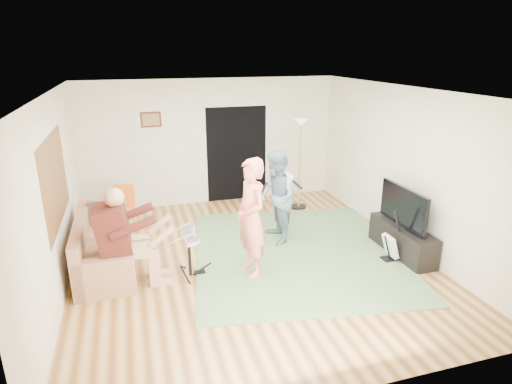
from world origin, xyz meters
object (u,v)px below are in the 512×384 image
Objects in this scene: singer at (251,218)px; dining_chair at (124,217)px; guitar_spare at (391,246)px; torchiere_lamp at (300,148)px; sofa at (101,251)px; drum_kit at (190,257)px; guitarist at (276,198)px; tv_cabinet at (402,240)px; television at (403,206)px.

singer reaches higher than dining_chair.
torchiere_lamp is (-0.50, 2.71, 1.06)m from guitar_spare.
sofa is 2.33× the size of guitar_spare.
torchiere_lamp is (1.77, 2.46, 0.40)m from singer.
sofa is at bearing -120.60° from singer.
drum_kit is 3.22m from guitar_spare.
torchiere_lamp reaches higher than guitarist.
singer reaches higher than drum_kit.
singer is (0.91, -0.19, 0.60)m from drum_kit.
guitar_spare reaches higher than tv_cabinet.
tv_cabinet is (3.50, -0.29, -0.06)m from drum_kit.
television is at bearing -15.14° from dining_chair.
television is (4.38, -2.19, 0.52)m from dining_chair.
torchiere_lamp is 2.09× the size of dining_chair.
guitar_spare is 0.35m from tv_cabinet.
guitarist is 1.42× the size of television.
television reaches higher than dining_chair.
guitarist is 2.22m from tv_cabinet.
dining_chair is (-4.11, 2.34, 0.08)m from guitar_spare.
singer is 1.09× the size of guitarist.
guitar_spare is 0.95× the size of dining_chair.
sofa is at bearing 166.30° from guitar_spare.
drum_kit is at bearing -63.23° from guitarist.
guitarist is at bearing 141.95° from guitar_spare.
drum_kit is 0.51× the size of tv_cabinet.
sofa is 1.45m from drum_kit.
television reaches higher than guitar_spare.
guitar_spare is (1.55, -1.21, -0.58)m from guitarist.
tv_cabinet is (4.43, -2.19, -0.08)m from dining_chair.
tv_cabinet is (4.79, -0.94, -0.02)m from sofa.
guitarist reaches higher than television.
guitarist is 1.82× the size of dining_chair.
singer is 2.38m from guitar_spare.
guitarist is 0.87× the size of torchiere_lamp.
guitarist is 1.18× the size of tv_cabinet.
guitarist is 1.89m from torchiere_lamp.
guitarist reaches higher than tv_cabinet.
torchiere_lamp reaches higher than sofa.
guitarist is at bearing 133.23° from singer.
drum_kit is 1.11m from singer.
guitar_spare is 0.74× the size of television.
drum_kit is 0.78× the size of dining_chair.
torchiere_lamp reaches higher than television.
singer is at bearing -35.45° from guitarist.
drum_kit is at bearing -26.74° from sofa.
drum_kit reaches higher than tv_cabinet.
guitar_spare is (2.27, -0.25, -0.66)m from singer.
torchiere_lamp is at bearing 107.73° from tv_cabinet.
guitarist is (2.93, 0.12, 0.56)m from sofa.
singer is 1.21m from guitarist.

